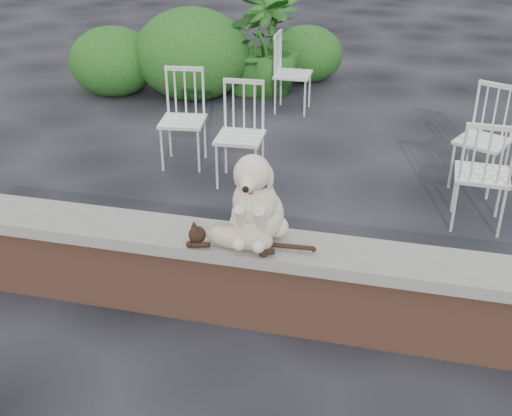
% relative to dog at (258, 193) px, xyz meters
% --- Properties ---
extents(ground, '(60.00, 60.00, 0.00)m').
position_rel_dog_xyz_m(ground, '(0.79, -0.04, -0.89)').
color(ground, black).
rests_on(ground, ground).
extents(brick_wall, '(6.00, 0.30, 0.50)m').
position_rel_dog_xyz_m(brick_wall, '(0.79, -0.04, -0.64)').
color(brick_wall, brown).
rests_on(brick_wall, ground).
extents(capstone, '(6.20, 0.40, 0.08)m').
position_rel_dog_xyz_m(capstone, '(0.79, -0.04, -0.35)').
color(capstone, slate).
rests_on(capstone, brick_wall).
extents(dog, '(0.41, 0.54, 0.62)m').
position_rel_dog_xyz_m(dog, '(0.00, 0.00, 0.00)').
color(dog, beige).
rests_on(dog, capstone).
extents(cat, '(0.92, 0.23, 0.16)m').
position_rel_dog_xyz_m(cat, '(-0.08, -0.15, -0.23)').
color(cat, tan).
rests_on(cat, capstone).
extents(chair_d, '(0.75, 0.75, 0.94)m').
position_rel_dog_xyz_m(chair_d, '(1.51, 2.36, -0.42)').
color(chair_d, white).
rests_on(chair_d, ground).
extents(chair_b, '(0.63, 0.63, 0.94)m').
position_rel_dog_xyz_m(chair_b, '(-1.29, 2.21, -0.42)').
color(chair_b, white).
rests_on(chair_b, ground).
extents(chair_c, '(0.58, 0.58, 0.94)m').
position_rel_dog_xyz_m(chair_c, '(1.46, 1.61, -0.42)').
color(chair_c, white).
rests_on(chair_c, ground).
extents(chair_e, '(0.57, 0.57, 0.94)m').
position_rel_dog_xyz_m(chair_e, '(-0.55, 4.06, -0.42)').
color(chair_e, white).
rests_on(chair_e, ground).
extents(chair_a, '(0.59, 0.59, 0.94)m').
position_rel_dog_xyz_m(chair_a, '(-0.64, 1.93, -0.42)').
color(chair_a, white).
rests_on(chair_a, ground).
extents(potted_plant_a, '(1.26, 1.13, 1.28)m').
position_rel_dog_xyz_m(potted_plant_a, '(-1.19, 4.69, -0.25)').
color(potted_plant_a, '#174F16').
rests_on(potted_plant_a, ground).
extents(potted_plant_b, '(0.97, 0.97, 1.33)m').
position_rel_dog_xyz_m(potted_plant_b, '(-0.97, 4.67, -0.23)').
color(potted_plant_b, '#174F16').
rests_on(potted_plant_b, ground).
extents(shrubbery, '(3.43, 2.19, 1.18)m').
position_rel_dog_xyz_m(shrubbery, '(-1.98, 4.53, -0.42)').
color(shrubbery, '#174F16').
rests_on(shrubbery, ground).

